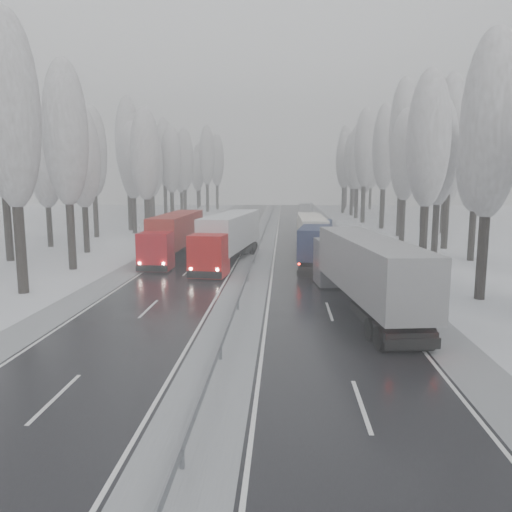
# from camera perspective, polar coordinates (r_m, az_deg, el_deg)

# --- Properties ---
(ground) EXTENTS (260.00, 260.00, 0.00)m
(ground) POSITION_cam_1_polar(r_m,az_deg,el_deg) (17.80, -5.74, -16.28)
(ground) COLOR white
(ground) RESTS_ON ground
(carriageway_right) EXTENTS (7.50, 200.00, 0.03)m
(carriageway_right) POSITION_cam_1_polar(r_m,az_deg,el_deg) (46.60, 6.41, -0.53)
(carriageway_right) COLOR black
(carriageway_right) RESTS_ON ground
(carriageway_left) EXTENTS (7.50, 200.00, 0.03)m
(carriageway_left) POSITION_cam_1_polar(r_m,az_deg,el_deg) (47.18, -6.43, -0.41)
(carriageway_left) COLOR black
(carriageway_left) RESTS_ON ground
(median_slush) EXTENTS (3.00, 200.00, 0.04)m
(median_slush) POSITION_cam_1_polar(r_m,az_deg,el_deg) (46.59, -0.05, -0.47)
(median_slush) COLOR #93969A
(median_slush) RESTS_ON ground
(shoulder_right) EXTENTS (2.40, 200.00, 0.04)m
(shoulder_right) POSITION_cam_1_polar(r_m,az_deg,el_deg) (47.14, 12.43, -0.57)
(shoulder_right) COLOR #93969A
(shoulder_right) RESTS_ON ground
(shoulder_left) EXTENTS (2.40, 200.00, 0.04)m
(shoulder_left) POSITION_cam_1_polar(r_m,az_deg,el_deg) (48.25, -12.23, -0.35)
(shoulder_left) COLOR #93969A
(shoulder_left) RESTS_ON ground
(median_guardrail) EXTENTS (0.12, 200.00, 0.76)m
(median_guardrail) POSITION_cam_1_polar(r_m,az_deg,el_deg) (46.49, -0.05, 0.23)
(median_guardrail) COLOR slate
(median_guardrail) RESTS_ON ground
(tree_16) EXTENTS (3.60, 3.60, 16.53)m
(tree_16) POSITION_cam_1_polar(r_m,az_deg,el_deg) (34.09, 25.30, 13.27)
(tree_16) COLOR black
(tree_16) RESTS_ON ground
(tree_18) EXTENTS (3.60, 3.60, 16.58)m
(tree_18) POSITION_cam_1_polar(r_m,az_deg,el_deg) (44.68, 19.10, 12.40)
(tree_18) COLOR black
(tree_18) RESTS_ON ground
(tree_19) EXTENTS (3.60, 3.60, 14.57)m
(tree_19) POSITION_cam_1_polar(r_m,az_deg,el_deg) (50.11, 23.93, 10.22)
(tree_19) COLOR black
(tree_19) RESTS_ON ground
(tree_20) EXTENTS (3.60, 3.60, 15.71)m
(tree_20) POSITION_cam_1_polar(r_m,az_deg,el_deg) (53.38, 20.23, 11.08)
(tree_20) COLOR black
(tree_20) RESTS_ON ground
(tree_21) EXTENTS (3.60, 3.60, 18.62)m
(tree_21) POSITION_cam_1_polar(r_m,az_deg,el_deg) (57.97, 21.32, 12.64)
(tree_21) COLOR black
(tree_21) RESTS_ON ground
(tree_22) EXTENTS (3.60, 3.60, 15.86)m
(tree_22) POSITION_cam_1_polar(r_m,az_deg,el_deg) (63.24, 16.68, 10.90)
(tree_22) COLOR black
(tree_22) RESTS_ON ground
(tree_23) EXTENTS (3.60, 3.60, 13.55)m
(tree_23) POSITION_cam_1_polar(r_m,az_deg,el_deg) (68.72, 21.01, 9.26)
(tree_23) COLOR black
(tree_23) RESTS_ON ground
(tree_24) EXTENTS (3.60, 3.60, 20.49)m
(tree_24) POSITION_cam_1_polar(r_m,az_deg,el_deg) (68.89, 16.45, 13.17)
(tree_24) COLOR black
(tree_24) RESTS_ON ground
(tree_25) EXTENTS (3.60, 3.60, 19.44)m
(tree_25) POSITION_cam_1_polar(r_m,az_deg,el_deg) (74.50, 21.02, 12.08)
(tree_25) COLOR black
(tree_25) RESTS_ON ground
(tree_26) EXTENTS (3.60, 3.60, 18.78)m
(tree_26) POSITION_cam_1_polar(r_m,az_deg,el_deg) (78.75, 14.45, 11.87)
(tree_26) COLOR black
(tree_26) RESTS_ON ground
(tree_27) EXTENTS (3.60, 3.60, 17.62)m
(tree_27) POSITION_cam_1_polar(r_m,az_deg,el_deg) (84.23, 18.76, 10.96)
(tree_27) COLOR black
(tree_27) RESTS_ON ground
(tree_28) EXTENTS (3.60, 3.60, 19.62)m
(tree_28) POSITION_cam_1_polar(r_m,az_deg,el_deg) (89.08, 12.33, 11.90)
(tree_28) COLOR black
(tree_28) RESTS_ON ground
(tree_29) EXTENTS (3.60, 3.60, 18.11)m
(tree_29) POSITION_cam_1_polar(r_m,az_deg,el_deg) (94.35, 16.42, 10.97)
(tree_29) COLOR black
(tree_29) RESTS_ON ground
(tree_30) EXTENTS (3.60, 3.60, 17.86)m
(tree_30) POSITION_cam_1_polar(r_m,az_deg,el_deg) (98.69, 11.53, 10.95)
(tree_30) COLOR black
(tree_30) RESTS_ON ground
(tree_31) EXTENTS (3.60, 3.60, 18.58)m
(tree_31) POSITION_cam_1_polar(r_m,az_deg,el_deg) (103.64, 14.52, 10.99)
(tree_31) COLOR black
(tree_31) RESTS_ON ground
(tree_32) EXTENTS (3.60, 3.60, 17.33)m
(tree_32) POSITION_cam_1_polar(r_m,az_deg,el_deg) (106.12, 10.98, 10.62)
(tree_32) COLOR black
(tree_32) RESTS_ON ground
(tree_33) EXTENTS (3.60, 3.60, 14.33)m
(tree_33) POSITION_cam_1_polar(r_m,az_deg,el_deg) (110.48, 12.30, 9.51)
(tree_33) COLOR black
(tree_33) RESTS_ON ground
(tree_34) EXTENTS (3.60, 3.60, 17.63)m
(tree_34) POSITION_cam_1_polar(r_m,az_deg,el_deg) (113.06, 10.03, 10.62)
(tree_34) COLOR black
(tree_34) RESTS_ON ground
(tree_35) EXTENTS (3.60, 3.60, 18.25)m
(tree_35) POSITION_cam_1_polar(r_m,az_deg,el_deg) (118.43, 14.31, 10.59)
(tree_35) COLOR black
(tree_35) RESTS_ON ground
(tree_36) EXTENTS (3.60, 3.60, 20.23)m
(tree_36) POSITION_cam_1_polar(r_m,az_deg,el_deg) (123.05, 10.12, 11.23)
(tree_36) COLOR black
(tree_36) RESTS_ON ground
(tree_37) EXTENTS (3.60, 3.60, 16.37)m
(tree_37) POSITION_cam_1_polar(r_m,az_deg,el_deg) (127.92, 13.03, 9.95)
(tree_37) COLOR black
(tree_37) RESTS_ON ground
(tree_38) EXTENTS (3.60, 3.60, 17.97)m
(tree_38) POSITION_cam_1_polar(r_m,az_deg,el_deg) (133.68, 10.29, 10.41)
(tree_38) COLOR black
(tree_38) RESTS_ON ground
(tree_39) EXTENTS (3.60, 3.60, 16.19)m
(tree_39) POSITION_cam_1_polar(r_m,az_deg,el_deg) (137.98, 11.25, 9.86)
(tree_39) COLOR black
(tree_39) RESTS_ON ground
(tree_56) EXTENTS (3.60, 3.60, 18.12)m
(tree_56) POSITION_cam_1_polar(r_m,az_deg,el_deg) (36.28, -26.23, 14.50)
(tree_56) COLOR black
(tree_56) RESTS_ON ground
(tree_58) EXTENTS (3.60, 3.60, 17.21)m
(tree_58) POSITION_cam_1_polar(r_m,az_deg,el_deg) (44.33, -20.94, 12.86)
(tree_58) COLOR black
(tree_58) RESTS_ON ground
(tree_59) EXTENTS (3.60, 3.60, 18.41)m
(tree_59) POSITION_cam_1_polar(r_m,az_deg,el_deg) (51.40, -27.16, 12.70)
(tree_59) COLOR black
(tree_59) RESTS_ON ground
(tree_60) EXTENTS (3.60, 3.60, 14.84)m
(tree_60) POSITION_cam_1_polar(r_m,az_deg,el_deg) (54.12, -19.23, 10.51)
(tree_60) COLOR black
(tree_60) RESTS_ON ground
(tree_61) EXTENTS (3.60, 3.60, 13.95)m
(tree_61) POSITION_cam_1_polar(r_m,az_deg,el_deg) (60.10, -22.90, 9.54)
(tree_61) COLOR black
(tree_61) RESTS_ON ground
(tree_62) EXTENTS (3.60, 3.60, 16.04)m
(tree_62) POSITION_cam_1_polar(r_m,az_deg,el_deg) (61.96, -12.54, 11.22)
(tree_62) COLOR black
(tree_62) RESTS_ON ground
(tree_63) EXTENTS (3.60, 3.60, 16.88)m
(tree_63) POSITION_cam_1_polar(r_m,az_deg,el_deg) (68.26, -18.16, 11.20)
(tree_63) COLOR black
(tree_63) RESTS_ON ground
(tree_64) EXTENTS (3.60, 3.60, 15.42)m
(tree_64) POSITION_cam_1_polar(r_m,az_deg,el_deg) (71.77, -13.95, 10.49)
(tree_64) COLOR black
(tree_64) RESTS_ON ground
(tree_65) EXTENTS (3.60, 3.60, 19.48)m
(tree_65) POSITION_cam_1_polar(r_m,az_deg,el_deg) (76.24, -14.44, 12.31)
(tree_65) COLOR black
(tree_65) RESTS_ON ground
(tree_66) EXTENTS (3.60, 3.60, 15.23)m
(tree_66) POSITION_cam_1_polar(r_m,az_deg,el_deg) (81.00, -11.85, 10.26)
(tree_66) COLOR black
(tree_66) RESTS_ON ground
(tree_67) EXTENTS (3.60, 3.60, 17.09)m
(tree_67) POSITION_cam_1_polar(r_m,az_deg,el_deg) (85.26, -12.09, 10.97)
(tree_67) COLOR black
(tree_67) RESTS_ON ground
(tree_68) EXTENTS (3.60, 3.60, 16.65)m
(tree_68) POSITION_cam_1_polar(r_m,az_deg,el_deg) (87.22, -9.69, 10.80)
(tree_68) COLOR black
(tree_68) RESTS_ON ground
(tree_69) EXTENTS (3.60, 3.60, 19.35)m
(tree_69) POSITION_cam_1_polar(r_m,az_deg,el_deg) (92.34, -12.15, 11.68)
(tree_69) COLOR black
(tree_69) RESTS_ON ground
(tree_70) EXTENTS (3.60, 3.60, 17.09)m
(tree_70) POSITION_cam_1_polar(r_m,az_deg,el_deg) (97.03, -8.21, 10.79)
(tree_70) COLOR black
(tree_70) RESTS_ON ground
(tree_71) EXTENTS (3.60, 3.60, 19.61)m
(tree_71) POSITION_cam_1_polar(r_m,az_deg,el_deg) (102.02, -10.45, 11.53)
(tree_71) COLOR black
(tree_71) RESTS_ON ground
(tree_72) EXTENTS (3.60, 3.60, 15.11)m
(tree_72) POSITION_cam_1_polar(r_m,az_deg,el_deg) (106.67, -8.59, 9.91)
(tree_72) COLOR black
(tree_72) RESTS_ON ground
(tree_73) EXTENTS (3.60, 3.60, 17.22)m
(tree_73) POSITION_cam_1_polar(r_m,az_deg,el_deg) (111.22, -9.66, 10.53)
(tree_73) COLOR black
(tree_73) RESTS_ON ground
(tree_74) EXTENTS (3.60, 3.60, 19.68)m
(tree_74) POSITION_cam_1_polar(r_m,az_deg,el_deg) (116.70, -5.63, 11.29)
(tree_74) COLOR black
(tree_74) RESTS_ON ground
(tree_75) EXTENTS (3.60, 3.60, 18.60)m
(tree_75) POSITION_cam_1_polar(r_m,az_deg,el_deg) (122.30, -9.64, 10.78)
(tree_75) COLOR black
(tree_75) RESTS_ON ground
(tree_76) EXTENTS (3.60, 3.60, 18.55)m
(tree_76) POSITION_cam_1_polar(r_m,az_deg,el_deg) (125.82, -4.50, 10.80)
(tree_76) COLOR black
(tree_76) RESTS_ON ground
(tree_77) EXTENTS (3.60, 3.60, 14.32)m
(tree_77) POSITION_cam_1_polar(r_m,az_deg,el_deg) (130.55, -6.72, 9.51)
(tree_77) COLOR black
(tree_77) RESTS_ON ground
(tree_78) EXTENTS (3.60, 3.60, 19.55)m
(tree_78) POSITION_cam_1_polar(r_m,az_deg,el_deg) (132.86, -5.64, 10.95)
(tree_78) COLOR black
(tree_78) RESTS_ON ground
(tree_79) EXTENTS (3.60, 3.60, 17.07)m
(tree_79) POSITION_cam_1_polar(r_m,az_deg,el_deg) (137.20, -6.54, 10.21)
(tree_79) COLOR black
(tree_79) RESTS_ON ground
(truck_grey_tarp) EXTENTS (4.81, 17.03, 4.33)m
(truck_grey_tarp) POSITION_cam_1_polar(r_m,az_deg,el_deg) (29.10, 12.11, -1.29)
(truck_grey_tarp) COLOR #535258
(truck_grey_tarp) RESTS_ON ground
(truck_blue_box) EXTENTS (4.04, 14.27, 3.63)m
(truck_blue_box) POSITION_cam_1_polar(r_m,az_deg,el_deg) (45.09, 7.02, 1.85)
(truck_blue_box) COLOR #1B1C45
(truck_blue_box) RESTS_ON ground
(truck_cream_box) EXTENTS (2.49, 15.01, 3.84)m
(truck_cream_box) POSITION_cam_1_polar(r_m,az_deg,el_deg) (51.29, 6.27, 2.84)
(truck_cream_box) COLOR beige
(truck_cream_box) RESTS_ON ground
(box_truck_distant) EXTENTS (3.22, 7.59, 2.74)m
(box_truck_distant) POSITION_cam_1_polar(r_m,az_deg,el_deg) (102.39, 5.78, 5.33)
(box_truck_distant) COLOR silver
(box_truck_distant) RESTS_ON ground
(truck_red_white) EXTENTS (4.73, 17.24, 4.38)m
(truck_red_white) POSITION_cam_1_polar(r_m,az_deg,el_deg) (44.65, -3.12, 2.40)
(truck_red_white) COLOR #B2090A
(truck_red_white) RESTS_ON ground
(truck_red_red) EXTENTS (2.90, 16.36, 4.18)m
(truck_red_red) POSITION_cam_1_polar(r_m,az_deg,el_deg) (48.09, -9.26, 2.62)
(truck_red_red) COLOR #A60910
(truck_red_red) RESTS_ON ground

